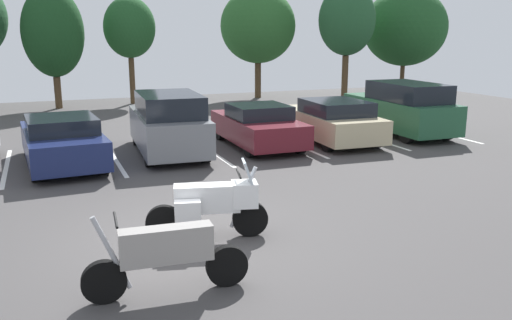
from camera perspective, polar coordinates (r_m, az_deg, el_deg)
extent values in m
cube|color=#423F3F|center=(9.68, -7.64, -8.69)|extent=(44.00, 44.00, 0.10)
cylinder|color=black|center=(9.68, -0.62, -6.22)|extent=(0.65, 0.27, 0.64)
cylinder|color=black|center=(9.62, -9.69, -6.55)|extent=(0.65, 0.27, 0.64)
cube|color=white|center=(9.49, -5.19, -4.02)|extent=(1.19, 0.62, 0.48)
cylinder|color=#B2B2B7|center=(9.54, -1.34, -3.94)|extent=(0.50, 0.19, 1.11)
cylinder|color=black|center=(9.41, -1.84, -1.45)|extent=(0.18, 0.61, 0.04)
cube|color=white|center=(9.52, -1.22, -3.59)|extent=(0.53, 0.53, 0.43)
cube|color=#B2C1CC|center=(9.42, -0.93, -1.18)|extent=(0.26, 0.47, 0.39)
cube|color=white|center=(9.82, -7.27, -4.20)|extent=(0.48, 0.34, 0.36)
cube|color=white|center=(9.21, -7.21, -5.39)|extent=(0.48, 0.34, 0.36)
cylinder|color=black|center=(7.68, -15.73, -12.27)|extent=(0.61, 0.16, 0.61)
cylinder|color=black|center=(7.88, -3.09, -11.08)|extent=(0.61, 0.16, 0.61)
cube|color=gray|center=(7.57, -9.44, -8.80)|extent=(1.29, 0.38, 0.50)
cylinder|color=#B2B2B7|center=(7.52, -15.00, -9.47)|extent=(0.49, 0.10, 1.08)
cylinder|color=black|center=(7.36, -14.59, -6.13)|extent=(0.08, 0.62, 0.04)
cube|color=silver|center=(16.10, -24.85, -0.70)|extent=(0.12, 4.65, 0.01)
cube|color=silver|center=(16.17, -14.67, 0.17)|extent=(0.12, 4.65, 0.01)
cube|color=silver|center=(16.74, -4.88, 1.00)|extent=(0.12, 4.65, 0.01)
cube|color=silver|center=(17.76, 4.03, 1.73)|extent=(0.12, 4.65, 0.01)
cube|color=silver|center=(19.16, 11.81, 2.34)|extent=(0.12, 4.65, 0.01)
cube|color=silver|center=(20.87, 18.43, 2.82)|extent=(0.12, 4.65, 0.01)
cube|color=navy|center=(15.70, -19.74, 1.58)|extent=(2.18, 4.56, 0.75)
cube|color=black|center=(15.44, -19.84, 3.57)|extent=(1.87, 2.18, 0.41)
cylinder|color=black|center=(17.18, -22.91, 1.36)|extent=(0.26, 0.64, 0.62)
cylinder|color=black|center=(17.32, -17.53, 1.89)|extent=(0.26, 0.64, 0.62)
cylinder|color=black|center=(14.22, -22.27, -0.89)|extent=(0.26, 0.64, 0.62)
cylinder|color=black|center=(14.39, -15.79, -0.23)|extent=(0.26, 0.64, 0.62)
cube|color=slate|center=(16.43, -9.26, 3.15)|extent=(2.08, 4.61, 1.00)
cube|color=black|center=(15.95, -9.15, 5.82)|extent=(1.84, 2.87, 0.63)
cylinder|color=black|center=(17.90, -12.47, 2.58)|extent=(0.26, 0.65, 0.64)
cylinder|color=black|center=(18.12, -7.55, 2.91)|extent=(0.26, 0.65, 0.64)
cylinder|color=black|center=(14.91, -11.21, 0.52)|extent=(0.26, 0.65, 0.64)
cylinder|color=black|center=(15.17, -5.36, 0.94)|extent=(0.26, 0.65, 0.64)
cube|color=maroon|center=(17.26, 0.18, 3.35)|extent=(1.91, 4.27, 0.71)
cube|color=black|center=(17.07, 0.32, 5.16)|extent=(1.73, 1.81, 0.42)
cylinder|color=black|center=(18.38, -3.78, 3.16)|extent=(0.23, 0.66, 0.65)
cylinder|color=black|center=(18.91, 0.86, 3.48)|extent=(0.23, 0.66, 0.65)
cylinder|color=black|center=(15.70, -0.63, 1.44)|extent=(0.23, 0.66, 0.65)
cylinder|color=black|center=(16.32, 4.64, 1.85)|extent=(0.23, 0.66, 0.65)
cube|color=#C1B289|center=(18.32, 7.81, 3.84)|extent=(2.15, 4.65, 0.75)
cube|color=black|center=(17.89, 8.43, 5.53)|extent=(1.88, 2.30, 0.44)
cylinder|color=black|center=(19.41, 3.52, 3.69)|extent=(0.25, 0.65, 0.64)
cylinder|color=black|center=(20.10, 7.94, 3.92)|extent=(0.25, 0.65, 0.64)
cylinder|color=black|center=(16.63, 7.59, 1.98)|extent=(0.25, 0.65, 0.64)
cylinder|color=black|center=(17.43, 12.52, 2.30)|extent=(0.25, 0.65, 0.64)
cube|color=#235638|center=(20.14, 14.84, 4.80)|extent=(1.96, 4.88, 1.01)
cube|color=black|center=(19.66, 15.76, 6.95)|extent=(1.76, 2.96, 0.62)
cylinder|color=black|center=(21.14, 10.49, 4.35)|extent=(0.24, 0.70, 0.69)
cylinder|color=black|center=(21.97, 14.03, 4.51)|extent=(0.24, 0.70, 0.69)
cylinder|color=black|center=(18.43, 15.66, 2.78)|extent=(0.24, 0.70, 0.69)
cylinder|color=black|center=(19.38, 19.44, 3.01)|extent=(0.24, 0.70, 0.69)
cylinder|color=#4C3823|center=(30.36, 0.20, 8.38)|extent=(0.34, 0.34, 1.90)
ellipsoid|color=#285B28|center=(30.25, 0.21, 13.97)|extent=(4.08, 4.08, 4.01)
cylinder|color=#4C3823|center=(28.47, -12.92, 8.13)|extent=(0.28, 0.28, 2.30)
ellipsoid|color=#1E4C23|center=(28.37, -13.20, 13.46)|extent=(2.55, 2.55, 3.00)
cylinder|color=#4C3823|center=(33.16, 15.13, 8.13)|extent=(0.25, 0.25, 1.66)
ellipsoid|color=#1E4C23|center=(33.05, 15.45, 13.34)|extent=(4.75, 4.75, 4.37)
cylinder|color=#4C3823|center=(27.68, -20.16, 6.68)|extent=(0.32, 0.32, 1.50)
ellipsoid|color=#19421E|center=(27.54, -20.63, 12.51)|extent=(2.82, 2.82, 4.14)
cylinder|color=#4C3823|center=(29.46, 9.34, 8.52)|extent=(0.33, 0.33, 2.37)
ellipsoid|color=#23512D|center=(29.37, 9.57, 14.38)|extent=(2.95, 2.95, 3.66)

